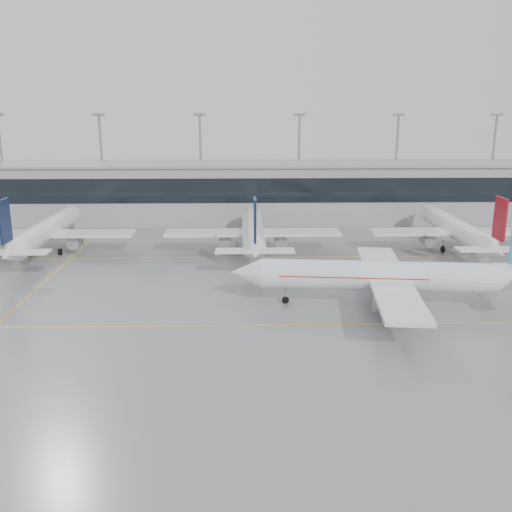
{
  "coord_description": "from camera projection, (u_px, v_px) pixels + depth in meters",
  "views": [
    {
      "loc": [
        -1.79,
        -60.88,
        24.35
      ],
      "look_at": [
        0.0,
        12.0,
        5.0
      ],
      "focal_mm": 40.0,
      "sensor_mm": 36.0,
      "label": 1
    }
  ],
  "objects": [
    {
      "name": "parked_jet_d",
      "position": [
        457.0,
        230.0,
        97.54
      ],
      "size": [
        29.64,
        36.96,
        11.72
      ],
      "rotation": [
        0.0,
        0.0,
        1.57
      ],
      "color": "white",
      "rests_on": "ground"
    },
    {
      "name": "ground",
      "position": [
        259.0,
        325.0,
        65.11
      ],
      "size": [
        320.0,
        320.0,
        0.0
      ],
      "primitive_type": "plane",
      "color": "gray",
      "rests_on": "ground"
    },
    {
      "name": "parked_jet_b",
      "position": [
        45.0,
        232.0,
        95.88
      ],
      "size": [
        29.64,
        36.96,
        11.72
      ],
      "rotation": [
        0.0,
        0.0,
        1.57
      ],
      "color": "white",
      "rests_on": "ground"
    },
    {
      "name": "terminal_roof",
      "position": [
        250.0,
        164.0,
        121.89
      ],
      "size": [
        182.0,
        16.0,
        0.4
      ],
      "primitive_type": "cube",
      "color": "gray",
      "rests_on": "ground"
    },
    {
      "name": "terminal",
      "position": [
        250.0,
        192.0,
        123.48
      ],
      "size": [
        180.0,
        15.0,
        12.0
      ],
      "primitive_type": "cube",
      "color": "#969699",
      "rests_on": "ground"
    },
    {
      "name": "light_masts",
      "position": [
        250.0,
        156.0,
        127.39
      ],
      "size": [
        156.4,
        1.0,
        22.6
      ],
      "color": "gray",
      "rests_on": "ground"
    },
    {
      "name": "taxi_line_cross",
      "position": [
        39.0,
        287.0,
        78.89
      ],
      "size": [
        0.25,
        60.0,
        0.01
      ],
      "primitive_type": "cube",
      "color": "yellow",
      "rests_on": "ground"
    },
    {
      "name": "taxi_line_north",
      "position": [
        253.0,
        257.0,
        94.1
      ],
      "size": [
        120.0,
        0.25,
        0.01
      ],
      "primitive_type": "cube",
      "color": "yellow",
      "rests_on": "ground"
    },
    {
      "name": "parked_jet_c",
      "position": [
        253.0,
        231.0,
        96.71
      ],
      "size": [
        29.64,
        36.96,
        11.72
      ],
      "rotation": [
        0.0,
        0.0,
        1.57
      ],
      "color": "white",
      "rests_on": "ground"
    },
    {
      "name": "terminal_glass",
      "position": [
        251.0,
        191.0,
        115.8
      ],
      "size": [
        180.0,
        0.2,
        5.0
      ],
      "primitive_type": "cube",
      "color": "black",
      "rests_on": "ground"
    },
    {
      "name": "air_canada_jet",
      "position": [
        387.0,
        277.0,
        70.26
      ],
      "size": [
        38.17,
        31.11,
        12.16
      ],
      "rotation": [
        0.0,
        0.0,
        3.04
      ],
      "color": "white",
      "rests_on": "ground"
    },
    {
      "name": "taxi_line_main",
      "position": [
        259.0,
        325.0,
        65.11
      ],
      "size": [
        120.0,
        0.25,
        0.01
      ],
      "primitive_type": "cube",
      "color": "yellow",
      "rests_on": "ground"
    }
  ]
}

